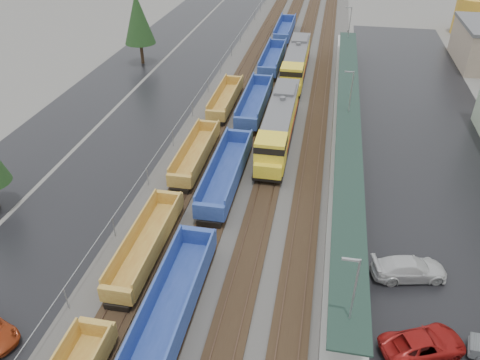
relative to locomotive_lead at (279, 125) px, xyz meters
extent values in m
cube|color=#302D2B|center=(-2.00, 13.06, -2.34)|extent=(20.00, 160.00, 0.08)
cube|color=black|center=(-8.00, 13.06, -2.23)|extent=(2.60, 160.00, 0.15)
cube|color=#473326|center=(-8.72, 13.06, -2.12)|extent=(0.08, 160.00, 0.07)
cube|color=#473326|center=(-7.28, 13.06, -2.12)|extent=(0.08, 160.00, 0.07)
cube|color=black|center=(-4.00, 13.06, -2.23)|extent=(2.60, 160.00, 0.15)
cube|color=#473326|center=(-4.72, 13.06, -2.12)|extent=(0.08, 160.00, 0.07)
cube|color=#473326|center=(-3.28, 13.06, -2.12)|extent=(0.08, 160.00, 0.07)
cube|color=black|center=(0.00, 13.06, -2.23)|extent=(2.60, 160.00, 0.15)
cube|color=#473326|center=(-0.72, 13.06, -2.12)|extent=(0.08, 160.00, 0.07)
cube|color=#473326|center=(0.72, 13.06, -2.12)|extent=(0.08, 160.00, 0.07)
cube|color=black|center=(4.00, 13.06, -2.23)|extent=(2.60, 160.00, 0.15)
cube|color=#473326|center=(3.28, 13.06, -2.12)|extent=(0.08, 160.00, 0.07)
cube|color=#473326|center=(4.72, 13.06, -2.12)|extent=(0.08, 160.00, 0.07)
cube|color=black|center=(-17.00, 13.06, -2.37)|extent=(10.00, 160.00, 0.02)
cube|color=black|center=(-27.00, 13.06, -2.37)|extent=(9.00, 160.00, 0.02)
cube|color=black|center=(17.00, 3.06, -2.37)|extent=(16.00, 100.00, 0.02)
cube|color=#9E9B93|center=(7.50, 3.06, -2.03)|extent=(3.00, 80.00, 0.70)
cylinder|color=gray|center=(7.50, -21.94, -0.48)|extent=(0.16, 0.16, 2.40)
cylinder|color=gray|center=(7.50, -6.94, -0.48)|extent=(0.16, 0.16, 2.40)
cylinder|color=gray|center=(7.50, 8.06, -0.48)|extent=(0.16, 0.16, 2.40)
cylinder|color=gray|center=(7.50, 23.06, -0.48)|extent=(0.16, 0.16, 2.40)
cylinder|color=gray|center=(7.50, 38.06, -0.48)|extent=(0.16, 0.16, 2.40)
cube|color=black|center=(7.50, 3.06, 0.82)|extent=(2.60, 65.00, 0.15)
cylinder|color=gray|center=(7.50, -26.94, 1.62)|extent=(0.12, 0.12, 8.00)
cube|color=gray|center=(7.00, -26.94, 5.52)|extent=(1.00, 0.15, 0.12)
cylinder|color=gray|center=(7.50, 3.06, 1.62)|extent=(0.12, 0.12, 8.00)
cube|color=gray|center=(7.00, 3.06, 5.52)|extent=(1.00, 0.15, 0.12)
cylinder|color=gray|center=(7.50, 33.06, 1.62)|extent=(0.12, 0.12, 8.00)
cube|color=gray|center=(7.00, 33.06, 5.52)|extent=(1.00, 0.15, 0.12)
cylinder|color=gray|center=(-11.50, -26.94, -1.38)|extent=(0.08, 0.08, 2.00)
cylinder|color=gray|center=(-11.50, -18.94, -1.38)|extent=(0.08, 0.08, 2.00)
cylinder|color=gray|center=(-11.50, -10.94, -1.38)|extent=(0.08, 0.08, 2.00)
cylinder|color=gray|center=(-11.50, -2.94, -1.38)|extent=(0.08, 0.08, 2.00)
cylinder|color=gray|center=(-11.50, 5.06, -1.38)|extent=(0.08, 0.08, 2.00)
cylinder|color=gray|center=(-11.50, 13.06, -1.38)|extent=(0.08, 0.08, 2.00)
cylinder|color=gray|center=(-11.50, 21.06, -1.38)|extent=(0.08, 0.08, 2.00)
cylinder|color=gray|center=(-11.50, 29.06, -1.38)|extent=(0.08, 0.08, 2.00)
cylinder|color=gray|center=(-11.50, 37.06, -1.38)|extent=(0.08, 0.08, 2.00)
cylinder|color=gray|center=(-11.50, 45.06, -1.38)|extent=(0.08, 0.08, 2.00)
cylinder|color=gray|center=(-11.50, 53.06, -1.38)|extent=(0.08, 0.08, 2.00)
cylinder|color=gray|center=(-11.50, 61.06, -1.38)|extent=(0.08, 0.08, 2.00)
cube|color=gray|center=(-11.50, 13.06, -0.38)|extent=(0.05, 160.00, 0.05)
cylinder|color=#332316|center=(-25.00, 23.06, -0.73)|extent=(0.50, 0.50, 3.30)
cone|color=black|center=(-25.00, 23.06, 4.77)|extent=(4.84, 4.84, 7.70)
cube|color=black|center=(0.00, 0.70, -1.54)|extent=(2.94, 19.60, 0.39)
cube|color=gold|center=(0.00, 1.68, 0.12)|extent=(2.74, 15.68, 2.94)
cube|color=gold|center=(0.00, -6.95, 0.32)|extent=(2.94, 3.14, 3.33)
cube|color=black|center=(0.00, -6.95, 1.30)|extent=(2.99, 3.18, 0.69)
cube|color=gold|center=(0.00, -8.71, -0.66)|extent=(2.74, 0.98, 1.37)
cube|color=#59595B|center=(0.00, 1.68, 1.69)|extent=(2.79, 15.68, 0.34)
cube|color=maroon|center=(-1.39, 1.68, -1.05)|extent=(0.04, 15.68, 0.34)
cube|color=maroon|center=(1.39, 1.68, -1.05)|extent=(0.04, 15.68, 0.34)
cube|color=black|center=(0.00, 0.70, -1.93)|extent=(2.16, 5.88, 0.59)
cube|color=black|center=(0.00, -6.16, -1.84)|extent=(2.35, 3.92, 0.49)
cube|color=black|center=(0.00, 7.55, -1.84)|extent=(2.35, 3.92, 0.49)
cylinder|color=#59595B|center=(0.00, 2.66, 1.99)|extent=(0.69, 0.69, 0.49)
cube|color=#59595B|center=(0.00, 5.60, 1.94)|extent=(2.35, 3.92, 0.49)
cube|color=black|center=(0.00, 21.70, -1.54)|extent=(2.94, 19.60, 0.39)
cube|color=gold|center=(0.00, 22.68, 0.12)|extent=(2.74, 15.68, 2.94)
cube|color=gold|center=(0.00, 14.05, 0.32)|extent=(2.94, 3.14, 3.33)
cube|color=black|center=(0.00, 14.05, 1.30)|extent=(2.99, 3.18, 0.69)
cube|color=gold|center=(0.00, 12.29, -0.66)|extent=(2.74, 0.98, 1.37)
cube|color=#59595B|center=(0.00, 22.68, 1.69)|extent=(2.79, 15.68, 0.34)
cube|color=maroon|center=(-1.39, 22.68, -1.05)|extent=(0.04, 15.68, 0.34)
cube|color=maroon|center=(1.39, 22.68, -1.05)|extent=(0.04, 15.68, 0.34)
cube|color=black|center=(0.00, 21.70, -1.93)|extent=(2.16, 5.88, 0.59)
cube|color=black|center=(0.00, 14.84, -1.84)|extent=(2.35, 3.92, 0.49)
cube|color=black|center=(0.00, 28.55, -1.84)|extent=(2.35, 3.92, 0.49)
cylinder|color=#59595B|center=(0.00, 23.66, 1.99)|extent=(0.69, 0.69, 0.49)
cube|color=#59595B|center=(0.00, 26.60, 1.94)|extent=(2.35, 3.92, 0.49)
cube|color=#A76F2E|center=(-8.00, -29.23, -0.92)|extent=(2.41, 0.46, 1.30)
cube|color=black|center=(-8.00, -29.88, -1.85)|extent=(1.86, 2.04, 0.46)
cube|color=#A76F2E|center=(-8.00, -20.49, -1.57)|extent=(2.41, 11.37, 0.23)
cube|color=#A76F2E|center=(-9.16, -20.49, -0.73)|extent=(0.14, 11.37, 1.67)
cube|color=#A76F2E|center=(-6.84, -20.49, -0.73)|extent=(0.14, 11.37, 1.67)
cube|color=#A76F2E|center=(-8.00, -26.35, -0.92)|extent=(2.41, 0.46, 1.30)
cube|color=#A76F2E|center=(-8.00, -14.62, -0.92)|extent=(2.41, 0.46, 1.30)
cube|color=black|center=(-8.00, -25.70, -1.85)|extent=(1.86, 2.04, 0.46)
cube|color=black|center=(-8.00, -15.27, -1.85)|extent=(1.86, 2.04, 0.46)
cube|color=#A76F2E|center=(-8.00, -5.87, -1.57)|extent=(2.41, 11.37, 0.23)
cube|color=#A76F2E|center=(-9.16, -5.87, -0.73)|extent=(0.14, 11.37, 1.67)
cube|color=#A76F2E|center=(-6.84, -5.87, -0.73)|extent=(0.14, 11.37, 1.67)
cube|color=#A76F2E|center=(-8.00, -11.74, -0.92)|extent=(2.41, 0.46, 1.30)
cube|color=#A76F2E|center=(-8.00, 0.00, -0.92)|extent=(2.41, 0.46, 1.30)
cube|color=black|center=(-8.00, -11.09, -1.85)|extent=(1.86, 2.04, 0.46)
cube|color=black|center=(-8.00, -0.65, -1.85)|extent=(1.86, 2.04, 0.46)
cube|color=#A76F2E|center=(-8.00, 8.74, -1.57)|extent=(2.41, 11.37, 0.23)
cube|color=#A76F2E|center=(-9.16, 8.74, -0.73)|extent=(0.14, 11.37, 1.67)
cube|color=#A76F2E|center=(-6.84, 8.74, -0.73)|extent=(0.14, 11.37, 1.67)
cube|color=#A76F2E|center=(-8.00, 2.88, -0.92)|extent=(2.41, 0.46, 1.30)
cube|color=#A76F2E|center=(-8.00, 14.61, -0.92)|extent=(2.41, 0.46, 1.30)
cube|color=black|center=(-8.00, 3.52, -1.85)|extent=(1.86, 2.04, 0.46)
cube|color=black|center=(-8.00, 13.96, -1.85)|extent=(1.86, 2.04, 0.46)
cube|color=navy|center=(-4.00, -26.41, -1.49)|extent=(2.77, 13.51, 0.27)
cube|color=navy|center=(-5.33, -26.41, -0.53)|extent=(0.16, 13.51, 1.92)
cube|color=navy|center=(-2.67, -26.41, -0.53)|extent=(0.16, 13.51, 1.92)
cube|color=navy|center=(-4.00, -19.44, -0.75)|extent=(2.77, 0.53, 1.49)
cube|color=black|center=(-4.00, -20.19, -1.81)|extent=(2.13, 2.35, 0.53)
cube|color=navy|center=(-4.00, -9.16, -1.49)|extent=(2.77, 13.51, 0.27)
cube|color=navy|center=(-5.33, -9.16, -0.53)|extent=(0.16, 13.51, 1.92)
cube|color=navy|center=(-2.67, -9.16, -0.53)|extent=(0.16, 13.51, 1.92)
cube|color=navy|center=(-4.00, -16.13, -0.75)|extent=(2.77, 0.53, 1.49)
cube|color=navy|center=(-4.00, -2.20, -0.75)|extent=(2.77, 0.53, 1.49)
cube|color=black|center=(-4.00, -15.38, -1.81)|extent=(2.13, 2.35, 0.53)
cube|color=black|center=(-4.00, -2.95, -1.81)|extent=(2.13, 2.35, 0.53)
cube|color=navy|center=(-4.00, 8.08, -1.49)|extent=(2.77, 13.51, 0.27)
cube|color=navy|center=(-5.33, 8.08, -0.53)|extent=(0.16, 13.51, 1.92)
cube|color=navy|center=(-2.67, 8.08, -0.53)|extent=(0.16, 13.51, 1.92)
cube|color=navy|center=(-4.00, 1.11, -0.75)|extent=(2.77, 0.53, 1.49)
cube|color=navy|center=(-4.00, 15.04, -0.75)|extent=(2.77, 0.53, 1.49)
cube|color=black|center=(-4.00, 1.86, -1.81)|extent=(2.13, 2.35, 0.53)
cube|color=black|center=(-4.00, 14.30, -1.81)|extent=(2.13, 2.35, 0.53)
cube|color=navy|center=(-4.00, 25.32, -1.49)|extent=(2.77, 13.51, 0.27)
cube|color=navy|center=(-5.33, 25.32, -0.53)|extent=(0.16, 13.51, 1.92)
cube|color=navy|center=(-2.67, 25.32, -0.53)|extent=(0.16, 13.51, 1.92)
cube|color=navy|center=(-4.00, 18.35, -0.75)|extent=(2.77, 0.53, 1.49)
cube|color=navy|center=(-4.00, 32.28, -0.75)|extent=(2.77, 0.53, 1.49)
cube|color=black|center=(-4.00, 19.10, -1.81)|extent=(2.13, 2.35, 0.53)
cube|color=black|center=(-4.00, 31.54, -1.81)|extent=(2.13, 2.35, 0.53)
cube|color=navy|center=(-4.00, 42.56, -1.49)|extent=(2.77, 13.51, 0.27)
cube|color=navy|center=(-5.33, 42.56, -0.53)|extent=(0.16, 13.51, 1.92)
cube|color=navy|center=(-2.67, 42.56, -0.53)|extent=(0.16, 13.51, 1.92)
cube|color=navy|center=(-4.00, 35.59, -0.75)|extent=(2.77, 0.53, 1.49)
cube|color=navy|center=(-4.00, 49.53, -0.75)|extent=(2.77, 0.53, 1.49)
cube|color=black|center=(-4.00, 36.34, -1.81)|extent=(2.13, 2.35, 0.53)
cube|color=black|center=(-4.00, 48.78, -1.81)|extent=(2.13, 2.35, 0.53)
cylinder|color=gold|center=(30.61, 51.31, 0.90)|extent=(6.55, 6.55, 6.55)
imported|color=maroon|center=(12.39, -25.96, -1.62)|extent=(4.53, 6.01, 1.52)
imported|color=silver|center=(12.27, -19.12, -1.56)|extent=(3.49, 5.99, 1.63)
camera|label=1|loc=(4.63, -46.90, 23.22)|focal=35.00mm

